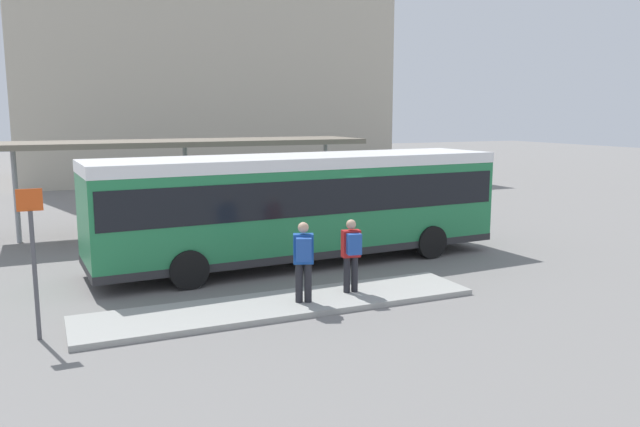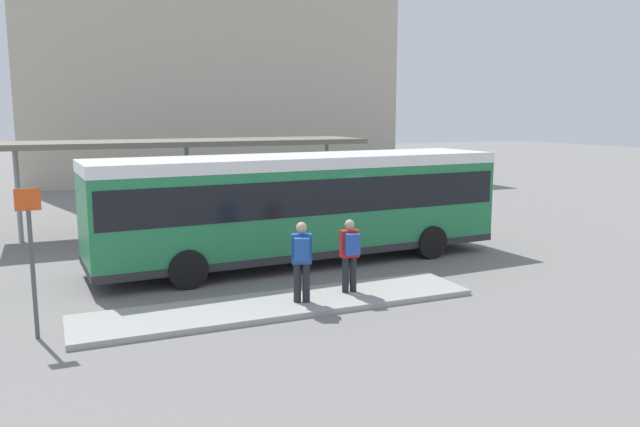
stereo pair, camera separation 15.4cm
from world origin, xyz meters
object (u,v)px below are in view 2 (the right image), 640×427
object	(u,v)px
city_bus	(301,200)
platform_sign	(32,256)
pedestrian_companion	(302,257)
bicycle_green	(472,212)
bicycle_white	(449,206)
pedestrian_waiting	(350,251)
bicycle_blue	(468,209)

from	to	relation	value
city_bus	platform_sign	bearing A→B (deg)	-154.60
pedestrian_companion	bicycle_green	distance (m)	12.76
bicycle_white	pedestrian_waiting	bearing A→B (deg)	-40.78
bicycle_green	pedestrian_companion	bearing A→B (deg)	-54.41
pedestrian_companion	bicycle_white	distance (m)	13.54
city_bus	bicycle_blue	bearing A→B (deg)	23.29
bicycle_green	bicycle_white	bearing A→B (deg)	-176.75
pedestrian_companion	bicycle_green	xyz separation A→B (m)	(10.21, 7.61, -0.79)
bicycle_green	platform_sign	bearing A→B (deg)	-65.56
city_bus	bicycle_blue	size ratio (longest dim) A/B	7.36
pedestrian_companion	bicycle_blue	bearing A→B (deg)	-31.29
city_bus	pedestrian_companion	bearing A→B (deg)	-114.77
city_bus	bicycle_green	world-z (taller)	city_bus
pedestrian_waiting	pedestrian_companion	bearing A→B (deg)	109.64
pedestrian_companion	platform_sign	size ratio (longest dim) A/B	0.62
city_bus	platform_sign	world-z (taller)	city_bus
pedestrian_waiting	bicycle_blue	distance (m)	12.29
pedestrian_companion	pedestrian_waiting	bearing A→B (deg)	-57.64
city_bus	bicycle_white	distance (m)	10.06
pedestrian_waiting	bicycle_blue	size ratio (longest dim) A/B	1.06
city_bus	pedestrian_companion	distance (m)	4.22
pedestrian_waiting	bicycle_white	world-z (taller)	pedestrian_waiting
city_bus	pedestrian_waiting	size ratio (longest dim) A/B	6.92
city_bus	bicycle_green	size ratio (longest dim) A/B	7.56
pedestrian_waiting	pedestrian_companion	world-z (taller)	pedestrian_companion
pedestrian_waiting	bicycle_green	bearing A→B (deg)	-42.76
pedestrian_companion	bicycle_green	world-z (taller)	pedestrian_companion
pedestrian_waiting	platform_sign	xyz separation A→B (m)	(-6.45, -0.01, 0.48)
city_bus	bicycle_blue	world-z (taller)	city_bus
bicycle_white	bicycle_blue	bearing A→B (deg)	37.94
city_bus	bicycle_green	bearing A→B (deg)	20.47
bicycle_green	platform_sign	distance (m)	17.10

